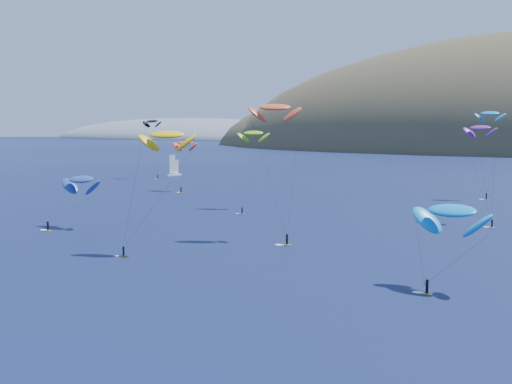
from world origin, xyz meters
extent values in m
ellipsoid|color=#3D3526|center=(-140.00, 590.00, -7.20)|extent=(340.00, 240.00, 120.00)
ellipsoid|color=slate|center=(-480.00, 760.00, -3.60)|extent=(400.00, 240.00, 60.00)
ellipsoid|color=slate|center=(-340.00, 720.00, -2.64)|extent=(240.00, 180.00, 44.00)
cube|color=white|center=(-102.39, 200.85, 0.30)|extent=(3.80, 6.60, 0.77)
cylinder|color=white|center=(-102.39, 201.28, 4.78)|extent=(0.12, 0.12, 8.96)
cube|color=gold|center=(-61.45, 146.99, 0.04)|extent=(1.41, 0.49, 0.08)
cylinder|color=black|center=(-61.45, 146.99, 0.91)|extent=(0.33, 0.33, 1.48)
sphere|color=#8C6047|center=(-61.45, 146.99, 1.77)|extent=(0.25, 0.25, 0.25)
ellipsoid|color=#FF4212|center=(-64.00, 153.14, 14.77)|extent=(8.72, 4.51, 4.73)
cube|color=gold|center=(-11.19, 58.87, 0.04)|extent=(1.35, 0.82, 0.07)
cylinder|color=black|center=(-11.19, 58.87, 0.85)|extent=(0.31, 0.31, 1.39)
sphere|color=#8C6047|center=(-11.19, 58.87, 1.66)|extent=(0.23, 0.23, 0.23)
ellipsoid|color=gold|center=(-7.22, 65.49, 19.18)|extent=(9.73, 6.99, 4.93)
cube|color=gold|center=(-20.82, 113.17, 0.03)|extent=(1.31, 0.76, 0.07)
cylinder|color=black|center=(-20.82, 113.17, 0.82)|extent=(0.30, 0.30, 1.34)
sphere|color=#8C6047|center=(-20.82, 113.17, 1.61)|extent=(0.23, 0.23, 0.23)
ellipsoid|color=#76C312|center=(-24.27, 124.82, 18.49)|extent=(8.21, 5.77, 4.18)
cube|color=gold|center=(22.64, 171.47, 0.04)|extent=(1.51, 0.72, 0.08)
cylinder|color=black|center=(22.64, 171.47, 0.95)|extent=(0.34, 0.34, 1.56)
sphere|color=#8C6047|center=(22.64, 171.47, 1.86)|extent=(0.26, 0.26, 0.26)
ellipsoid|color=#0E76B3|center=(22.44, 174.04, 23.55)|extent=(8.26, 5.13, 4.28)
cube|color=gold|center=(37.67, 57.28, 0.04)|extent=(1.57, 0.87, 0.08)
cylinder|color=black|center=(37.67, 57.28, 0.99)|extent=(0.35, 0.35, 1.61)
sphere|color=#8C6047|center=(37.67, 57.28, 1.92)|extent=(0.27, 0.27, 0.27)
ellipsoid|color=#087ECF|center=(39.34, 62.00, 10.03)|extent=(11.35, 7.75, 5.79)
cube|color=gold|center=(33.99, 118.62, 0.04)|extent=(1.43, 0.70, 0.08)
cylinder|color=black|center=(33.99, 118.62, 0.90)|extent=(0.32, 0.32, 1.47)
sphere|color=#8C6047|center=(33.99, 118.62, 1.75)|extent=(0.25, 0.25, 0.25)
ellipsoid|color=#691B88|center=(29.41, 126.96, 19.99)|extent=(7.58, 4.77, 3.92)
cube|color=gold|center=(6.93, 80.49, 0.04)|extent=(1.62, 1.12, 0.09)
cylinder|color=black|center=(6.93, 80.49, 1.04)|extent=(0.37, 0.37, 1.69)
sphere|color=#8C6047|center=(6.93, 80.49, 2.02)|extent=(0.28, 0.28, 0.28)
ellipsoid|color=#D94726|center=(1.58, 86.19, 23.83)|extent=(9.76, 7.67, 4.94)
cube|color=gold|center=(-41.12, 72.53, 0.04)|extent=(1.60, 0.64, 0.09)
cylinder|color=black|center=(-41.12, 72.53, 1.02)|extent=(0.36, 0.36, 1.66)
sphere|color=#8C6047|center=(-41.12, 72.53, 1.98)|extent=(0.28, 0.28, 0.28)
ellipsoid|color=navy|center=(-38.91, 79.73, 9.68)|extent=(10.41, 5.79, 5.53)
cube|color=gold|center=(-98.59, 185.36, 0.04)|extent=(1.29, 0.40, 0.07)
cylinder|color=black|center=(-98.59, 185.36, 0.84)|extent=(0.30, 0.30, 1.37)
sphere|color=#8C6047|center=(-98.59, 185.36, 1.64)|extent=(0.23, 0.23, 0.23)
ellipsoid|color=black|center=(-102.37, 187.37, 21.40)|extent=(7.77, 3.73, 4.30)
camera|label=1|loc=(60.71, -28.29, 21.22)|focal=50.00mm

